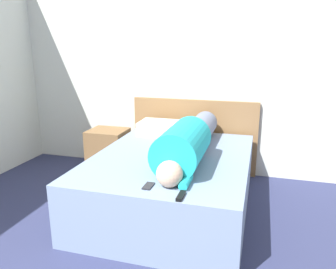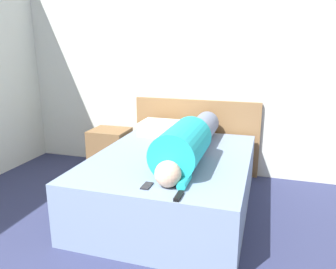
{
  "view_description": "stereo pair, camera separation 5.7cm",
  "coord_description": "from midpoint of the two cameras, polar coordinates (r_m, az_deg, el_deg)",
  "views": [
    {
      "loc": [
        0.94,
        -0.27,
        1.61
      ],
      "look_at": [
        0.13,
        2.54,
        0.81
      ],
      "focal_mm": 35.0,
      "sensor_mm": 36.0,
      "label": 1
    },
    {
      "loc": [
        0.99,
        -0.25,
        1.61
      ],
      "look_at": [
        0.13,
        2.54,
        0.81
      ],
      "focal_mm": 35.0,
      "sensor_mm": 36.0,
      "label": 2
    }
  ],
  "objects": [
    {
      "name": "cell_phone",
      "position": [
        2.55,
        -4.09,
        -8.93
      ],
      "size": [
        0.06,
        0.13,
        0.01
      ],
      "color": "black",
      "rests_on": "bed"
    },
    {
      "name": "tv_remote",
      "position": [
        2.37,
        1.56,
        -10.63
      ],
      "size": [
        0.04,
        0.15,
        0.02
      ],
      "color": "black",
      "rests_on": "bed"
    },
    {
      "name": "pillow_near_headboard",
      "position": [
        3.96,
        -1.81,
        1.12
      ],
      "size": [
        0.49,
        0.36,
        0.16
      ],
      "color": "silver",
      "rests_on": "bed"
    },
    {
      "name": "bed",
      "position": [
        3.34,
        0.2,
        -8.18
      ],
      "size": [
        1.49,
        1.94,
        0.56
      ],
      "color": "#7589A8",
      "rests_on": "ground_plane"
    },
    {
      "name": "headboard",
      "position": [
        4.25,
        4.11,
        -0.26
      ],
      "size": [
        1.61,
        0.04,
        0.95
      ],
      "color": "olive",
      "rests_on": "ground_plane"
    },
    {
      "name": "nightstand",
      "position": [
        4.28,
        -10.69,
        -2.97
      ],
      "size": [
        0.47,
        0.41,
        0.58
      ],
      "color": "brown",
      "rests_on": "ground_plane"
    },
    {
      "name": "wall_back",
      "position": [
        4.21,
        2.76,
        11.02
      ],
      "size": [
        5.67,
        0.06,
        2.6
      ],
      "color": "silver",
      "rests_on": "ground_plane"
    },
    {
      "name": "person_lying",
      "position": [
        3.11,
        3.15,
        -1.17
      ],
      "size": [
        0.39,
        1.75,
        0.39
      ],
      "color": "#DBB293",
      "rests_on": "bed"
    }
  ]
}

